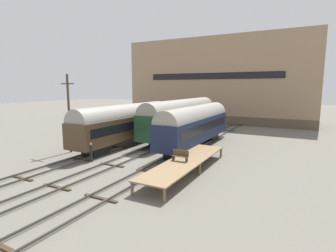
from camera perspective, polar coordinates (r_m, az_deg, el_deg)
ground_plane at (r=26.96m, az=-7.98°, el=-6.87°), size 200.00×200.00×0.00m
track_left at (r=29.40m, az=-14.43°, el=-5.47°), size 2.60×60.00×0.26m
track_middle at (r=26.92m, az=-7.98°, el=-6.58°), size 2.60×60.00×0.26m
track_right at (r=24.85m, az=-0.31°, el=-7.78°), size 2.60×60.00×0.26m
train_car_brown at (r=32.41m, az=-9.13°, el=0.85°), size 3.03×16.49×5.03m
train_car_navy at (r=30.71m, az=6.02°, el=0.46°), size 2.88×15.70×4.97m
train_car_green at (r=36.73m, az=3.00°, el=2.19°), size 3.07×18.85×5.40m
station_platform at (r=22.17m, az=3.97°, el=-7.64°), size 2.73×12.43×1.04m
bench at (r=21.77m, az=2.71°, el=-6.37°), size 1.40×0.40×0.91m
person_worker at (r=26.08m, az=-16.46°, el=-5.10°), size 0.32×0.32×1.86m
utility_pole at (r=30.21m, az=-20.75°, el=2.80°), size 1.80×0.24×8.46m
warehouse_building at (r=56.53m, az=11.14°, el=9.60°), size 37.03×10.65×16.66m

